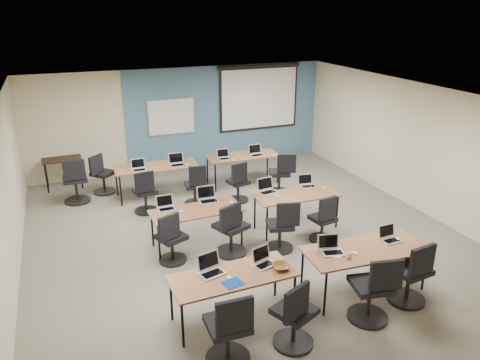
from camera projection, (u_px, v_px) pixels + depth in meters
name	position (u px, v px, depth m)	size (l,w,h in m)	color
floor	(246.00, 238.00, 9.00)	(8.00, 9.00, 0.02)	#6B6354
ceiling	(247.00, 98.00, 8.05)	(8.00, 9.00, 0.02)	white
wall_back	(182.00, 119.00, 12.43)	(8.00, 0.04, 2.70)	beige
wall_front	(420.00, 315.00, 4.61)	(8.00, 0.04, 2.70)	beige
wall_left	(5.00, 205.00, 7.14)	(0.04, 9.00, 2.70)	beige
wall_right	(421.00, 148.00, 9.91)	(0.04, 9.00, 2.70)	beige
blue_accent_panel	(226.00, 115.00, 12.84)	(5.50, 0.04, 2.70)	#3D5977
whiteboard	(171.00, 117.00, 12.23)	(1.28, 0.03, 0.98)	#A1A8B0
projector_screen	(259.00, 94.00, 12.92)	(2.40, 0.10, 1.82)	black
training_table_front_left	(233.00, 278.00, 6.45)	(1.74, 0.73, 0.73)	brown
training_table_front_right	(366.00, 251.00, 7.13)	(1.91, 0.79, 0.73)	brown
training_table_mid_left	(197.00, 212.00, 8.48)	(1.66, 0.69, 0.73)	#955F3C
training_table_mid_right	(297.00, 197.00, 9.17)	(1.66, 0.69, 0.73)	#9C6832
training_table_back_left	(156.00, 168.00, 10.77)	(1.88, 0.79, 0.73)	brown
training_table_back_right	(243.00, 157.00, 11.51)	(1.76, 0.73, 0.73)	brown
laptop_0	(211.00, 268.00, 6.47)	(0.35, 0.29, 0.26)	#ACACAC
mouse_0	(229.00, 277.00, 6.35)	(0.06, 0.10, 0.03)	white
task_chair_0	(229.00, 334.00, 5.72)	(0.58, 0.58, 1.05)	black
laptop_1	(263.00, 260.00, 6.69)	(0.31, 0.26, 0.24)	#B8B9BF
mouse_1	(288.00, 268.00, 6.56)	(0.06, 0.09, 0.03)	white
task_chair_1	(294.00, 320.00, 6.01)	(0.58, 0.54, 1.02)	black
laptop_2	(331.00, 248.00, 7.01)	(0.33, 0.28, 0.25)	silver
mouse_2	(355.00, 253.00, 6.97)	(0.06, 0.10, 0.03)	white
task_chair_2	(373.00, 294.00, 6.51)	(0.58, 0.58, 1.05)	black
laptop_3	(389.00, 237.00, 7.36)	(0.30, 0.26, 0.23)	#A2A2AB
mouse_3	(398.00, 239.00, 7.37)	(0.06, 0.10, 0.04)	white
task_chair_3	(411.00, 278.00, 6.91)	(0.57, 0.57, 1.04)	black
laptop_4	(166.00, 206.00, 8.48)	(0.31, 0.27, 0.24)	#AAAAAA
mouse_4	(181.00, 211.00, 8.37)	(0.06, 0.10, 0.03)	white
task_chair_4	(171.00, 242.00, 8.01)	(0.51, 0.49, 0.97)	black
laptop_5	(208.00, 197.00, 8.83)	(0.36, 0.30, 0.27)	#B7B7BF
mouse_5	(232.00, 202.00, 8.76)	(0.06, 0.09, 0.03)	white
task_chair_5	(231.00, 233.00, 8.25)	(0.60, 0.57, 1.04)	black
laptop_6	(267.00, 189.00, 9.24)	(0.36, 0.30, 0.27)	#BCBCC2
mouse_6	(277.00, 196.00, 9.04)	(0.06, 0.10, 0.04)	white
task_chair_6	(282.00, 230.00, 8.41)	(0.52, 0.51, 0.99)	black
laptop_7	(307.00, 183.00, 9.54)	(0.31, 0.26, 0.23)	#ADADB5
mouse_7	(324.00, 188.00, 9.45)	(0.06, 0.09, 0.03)	white
task_chair_7	(324.00, 223.00, 8.74)	(0.47, 0.47, 0.95)	black
laptop_8	(139.00, 167.00, 10.48)	(0.31, 0.27, 0.24)	silver
mouse_8	(151.00, 170.00, 10.42)	(0.06, 0.09, 0.03)	white
task_chair_8	(145.00, 195.00, 9.95)	(0.50, 0.50, 0.98)	black
laptop_9	(177.00, 162.00, 10.80)	(0.35, 0.30, 0.27)	silver
mouse_9	(188.00, 164.00, 10.81)	(0.06, 0.10, 0.03)	white
task_chair_9	(196.00, 188.00, 10.36)	(0.47, 0.47, 0.95)	black
laptop_10	(224.00, 156.00, 11.23)	(0.30, 0.25, 0.23)	silver
mouse_10	(234.00, 160.00, 11.12)	(0.06, 0.09, 0.03)	white
task_chair_10	(238.00, 185.00, 10.52)	(0.48, 0.48, 0.96)	black
laptop_11	(256.00, 153.00, 11.50)	(0.33, 0.28, 0.25)	silver
mouse_11	(274.00, 155.00, 11.50)	(0.06, 0.10, 0.03)	white
task_chair_11	(281.00, 177.00, 10.96)	(0.56, 0.53, 1.01)	black
blue_mousepad	(233.00, 283.00, 6.24)	(0.26, 0.22, 0.01)	navy
snack_bowl	(281.00, 266.00, 6.57)	(0.29, 0.29, 0.07)	olive
snack_plate	(336.00, 255.00, 6.93)	(0.18, 0.18, 0.01)	white
coffee_cup	(350.00, 255.00, 6.85)	(0.08, 0.08, 0.07)	silver
utility_table	(62.00, 162.00, 11.22)	(0.90, 0.50, 0.75)	black
spare_chair_a	(102.00, 177.00, 10.97)	(0.60, 0.51, 0.99)	black
spare_chair_b	(76.00, 184.00, 10.45)	(0.58, 0.58, 1.05)	black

